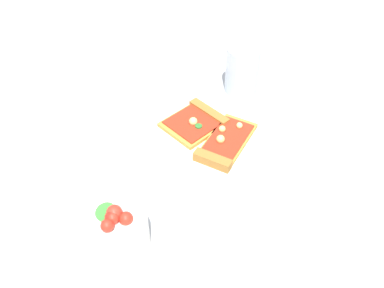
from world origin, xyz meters
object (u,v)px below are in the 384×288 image
Objects in this scene: plate at (210,140)px; salad_bowl at (116,231)px; pizza_slice_near at (224,144)px; paper_napkin at (163,75)px; pizza_slice_far at (197,121)px; soda_glass at (242,70)px.

plate is 2.26× the size of salad_bowl.
pizza_slice_near reaches higher than paper_napkin.
pizza_slice_far is (0.06, -0.06, -0.00)m from pizza_slice_near.
salad_bowl is 0.48m from paper_napkin.
plate is 1.50× the size of paper_napkin.
pizza_slice_far is 1.49× the size of salad_bowl.
paper_napkin is (0.17, -0.24, -0.02)m from pizza_slice_near.
plate is 0.20m from soda_glass.
salad_bowl is 0.92× the size of soda_glass.
paper_napkin is at bearing -86.82° from salad_bowl.
soda_glass reaches higher than pizza_slice_near.
soda_glass is (-0.08, -0.15, 0.03)m from pizza_slice_far.
soda_glass reaches higher than paper_napkin.
pizza_slice_far reaches higher than plate.
pizza_slice_far is 0.31m from salad_bowl.
plate is at bearing 131.52° from pizza_slice_far.
plate is 1.52× the size of pizza_slice_far.
plate is at bearing 75.40° from soda_glass.
salad_bowl is (0.08, 0.30, 0.02)m from pizza_slice_far.
paper_napkin is (0.03, -0.48, -0.04)m from salad_bowl.
paper_napkin is (0.11, -0.18, -0.02)m from pizza_slice_far.
soda_glass is 0.72× the size of paper_napkin.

